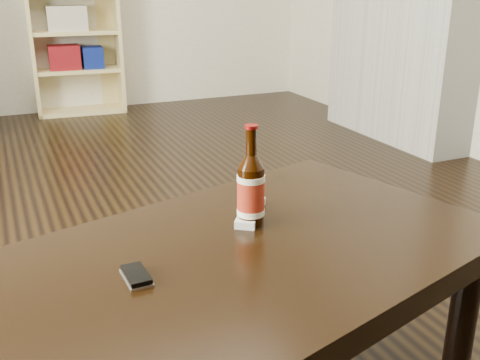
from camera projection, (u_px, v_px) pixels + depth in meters
name	position (u px, v px, depth m)	size (l,w,h in m)	color
floor	(83.00, 283.00, 2.10)	(5.00, 6.00, 0.01)	black
bookshelf	(73.00, 29.00, 4.54)	(0.73, 0.37, 1.31)	#D2B875
coffee_table	(238.00, 275.00, 1.32)	(1.43, 1.06, 0.48)	black
beer_bottle	(251.00, 190.00, 1.41)	(0.08, 0.08, 0.26)	black
phone	(136.00, 276.00, 1.17)	(0.05, 0.10, 0.02)	silver
remote	(251.00, 212.00, 1.48)	(0.15, 0.18, 0.02)	silver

